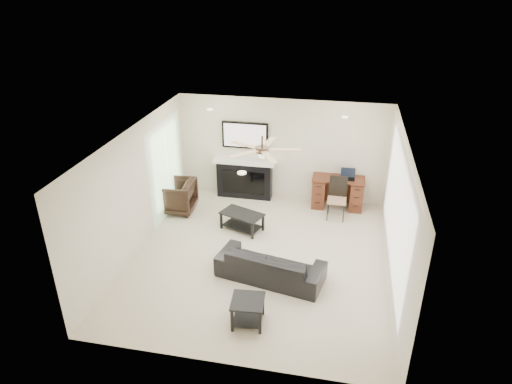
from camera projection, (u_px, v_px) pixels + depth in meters
room_shell at (272, 180)px, 8.32m from camera, size 5.50×5.54×2.52m
sofa at (270, 265)px, 8.33m from camera, size 2.07×1.14×0.57m
armchair at (176, 196)px, 10.64m from camera, size 0.88×0.85×0.76m
coffee_table at (242, 221)px, 9.94m from camera, size 1.02×0.79×0.40m
end_table_near at (248, 312)px, 7.28m from camera, size 0.56×0.56×0.45m
end_table_left at (136, 221)px, 9.88m from camera, size 0.65×0.65×0.45m
fireplace_unit at (244, 161)px, 11.04m from camera, size 1.52×0.34×1.91m
desk at (337, 193)px, 10.80m from camera, size 1.22×0.56×0.76m
desk_chair at (337, 199)px, 10.27m from camera, size 0.43×0.45×0.97m
laptop at (348, 175)px, 10.53m from camera, size 0.33×0.24×0.23m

